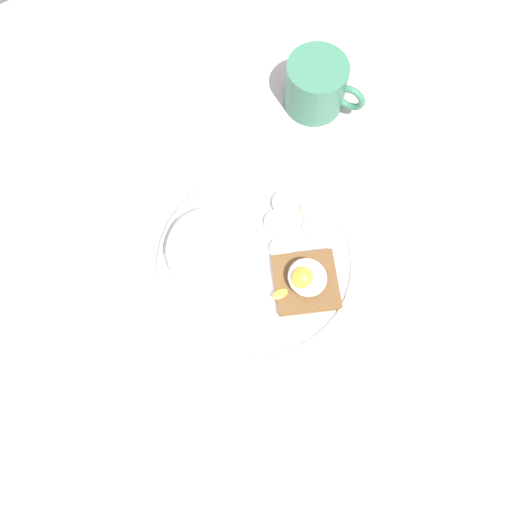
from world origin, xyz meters
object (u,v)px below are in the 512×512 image
(banana_slice_front, at_px, (277,222))
(banana_slice_left, at_px, (312,210))
(toast_slice, at_px, (306,282))
(banana_slice_back, at_px, (281,249))
(oatmeal_bowl, at_px, (213,255))
(coffee_mug, at_px, (317,85))
(banana_slice_right, at_px, (314,228))
(banana_slice_inner, at_px, (285,204))
(poached_egg, at_px, (306,278))

(banana_slice_front, distance_m, banana_slice_left, 0.05)
(toast_slice, height_order, banana_slice_back, same)
(oatmeal_bowl, distance_m, coffee_mug, 0.30)
(oatmeal_bowl, relative_size, banana_slice_left, 3.22)
(oatmeal_bowl, bearing_deg, banana_slice_front, -88.15)
(banana_slice_back, height_order, banana_slice_right, banana_slice_back)
(banana_slice_front, bearing_deg, banana_slice_left, -100.94)
(banana_slice_left, bearing_deg, banana_slice_inner, 44.80)
(oatmeal_bowl, height_order, coffee_mug, coffee_mug)
(banana_slice_front, relative_size, coffee_mug, 0.39)
(poached_egg, bearing_deg, oatmeal_bowl, 43.25)
(banana_slice_right, relative_size, banana_slice_inner, 1.03)
(oatmeal_bowl, height_order, banana_slice_back, oatmeal_bowl)
(oatmeal_bowl, distance_m, poached_egg, 0.12)
(banana_slice_back, xyz_separation_m, banana_slice_right, (0.00, -0.06, -0.00))
(toast_slice, distance_m, coffee_mug, 0.29)
(poached_egg, bearing_deg, banana_slice_right, -43.04)
(banana_slice_right, xyz_separation_m, banana_slice_inner, (0.05, 0.02, 0.00))
(banana_slice_left, height_order, banana_slice_inner, banana_slice_inner)
(oatmeal_bowl, relative_size, coffee_mug, 1.02)
(toast_slice, relative_size, coffee_mug, 0.96)
(coffee_mug, bearing_deg, banana_slice_front, 132.10)
(poached_egg, distance_m, banana_slice_left, 0.11)
(banana_slice_left, relative_size, banana_slice_right, 0.90)
(poached_egg, bearing_deg, toast_slice, -94.39)
(banana_slice_left, bearing_deg, banana_slice_back, 111.56)
(poached_egg, relative_size, coffee_mug, 0.64)
(toast_slice, height_order, coffee_mug, coffee_mug)
(poached_egg, distance_m, coffee_mug, 0.29)
(banana_slice_left, bearing_deg, banana_slice_front, 79.06)
(banana_slice_back, bearing_deg, oatmeal_bowl, 68.65)
(oatmeal_bowl, bearing_deg, banana_slice_left, -92.48)
(banana_slice_left, bearing_deg, banana_slice_right, 154.69)
(toast_slice, distance_m, banana_slice_front, 0.09)
(coffee_mug, bearing_deg, poached_egg, 143.56)
(banana_slice_left, xyz_separation_m, banana_slice_right, (-0.02, 0.01, -0.00))
(oatmeal_bowl, height_order, banana_slice_right, oatmeal_bowl)
(toast_slice, relative_size, banana_slice_inner, 2.83)
(banana_slice_inner, bearing_deg, poached_egg, 160.07)
(toast_slice, bearing_deg, banana_slice_left, -37.77)
(poached_egg, xyz_separation_m, banana_slice_front, (0.09, -0.02, -0.03))
(poached_egg, height_order, coffee_mug, coffee_mug)
(banana_slice_front, distance_m, banana_slice_back, 0.04)
(banana_slice_front, height_order, banana_slice_right, banana_slice_front)
(banana_slice_inner, relative_size, coffee_mug, 0.34)
(banana_slice_left, relative_size, banana_slice_back, 1.03)
(oatmeal_bowl, xyz_separation_m, toast_slice, (-0.09, -0.09, -0.02))
(poached_egg, distance_m, banana_slice_back, 0.06)
(toast_slice, xyz_separation_m, banana_slice_left, (0.08, -0.06, -0.00))
(poached_egg, xyz_separation_m, banana_slice_right, (0.06, -0.06, -0.03))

